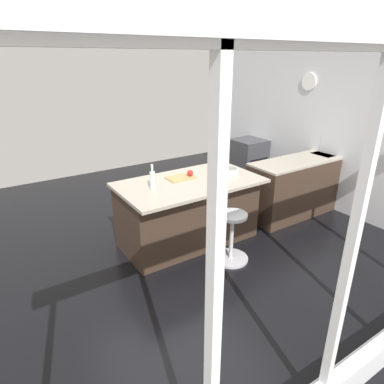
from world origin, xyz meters
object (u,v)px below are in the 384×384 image
stool_by_window (231,238)px  apple_red (190,173)px  water_bottle (153,180)px  kitchen_island (188,211)px  cutting_board (181,178)px  oven_range (248,161)px  fruit_bowl (230,171)px

stool_by_window → apple_red: 1.02m
stool_by_window → water_bottle: size_ratio=2.02×
kitchen_island → water_bottle: bearing=4.5°
cutting_board → stool_by_window: bearing=105.8°
oven_range → water_bottle: size_ratio=2.79×
oven_range → apple_red: (2.22, 1.29, 0.51)m
kitchen_island → apple_red: 0.51m
kitchen_island → stool_by_window: kitchen_island is taller
cutting_board → kitchen_island: bearing=110.2°
stool_by_window → apple_red: size_ratio=7.86×
oven_range → stool_by_window: (2.12, 2.06, -0.14)m
stool_by_window → fruit_bowl: fruit_bowl is taller
kitchen_island → water_bottle: (0.53, 0.04, 0.56)m
oven_range → water_bottle: 3.21m
cutting_board → fruit_bowl: (-0.68, 0.19, 0.03)m
apple_red → fruit_bowl: 0.57m
stool_by_window → water_bottle: (0.71, -0.66, 0.71)m
oven_range → fruit_bowl: (1.67, 1.45, 0.49)m
fruit_bowl → water_bottle: bearing=-2.0°
oven_range → kitchen_island: kitchen_island is taller
stool_by_window → cutting_board: size_ratio=1.76×
oven_range → water_bottle: (2.83, 1.41, 0.58)m
cutting_board → apple_red: (-0.12, 0.03, 0.05)m
water_bottle → fruit_bowl: bearing=178.0°
apple_red → stool_by_window: bearing=97.6°
cutting_board → water_bottle: size_ratio=1.15×
apple_red → water_bottle: water_bottle is taller
oven_range → kitchen_island: 2.68m
oven_range → fruit_bowl: size_ratio=3.65×
oven_range → cutting_board: 2.70m
stool_by_window → apple_red: apple_red is taller
apple_red → oven_range: bearing=-149.9°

